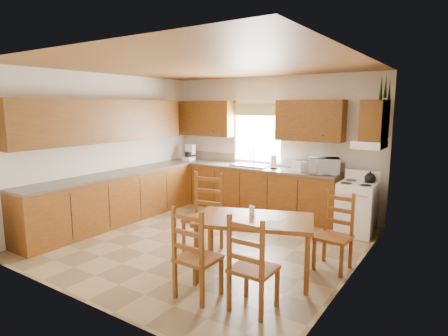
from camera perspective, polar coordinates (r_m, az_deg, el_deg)
The scene contains 35 objects.
floor at distance 6.05m, azimuth -2.81°, elevation -11.08°, with size 4.50×4.50×0.00m, color #8E7854.
ceiling at distance 5.70m, azimuth -3.03°, elevation 15.29°, with size 4.50×4.50×0.00m, color brown.
wall_left at distance 7.28m, azimuth -17.34°, elevation 2.93°, with size 4.50×4.50×0.00m, color beige.
wall_right at distance 4.75m, azimuth 19.47°, elevation -0.38°, with size 4.50×4.50×0.00m, color beige.
wall_back at distance 7.63m, azimuth 7.20°, elevation 3.56°, with size 4.50×4.50×0.00m, color beige.
wall_front at distance 4.15m, azimuth -21.71°, elevation -1.84°, with size 4.50×4.50×0.00m, color beige.
lower_cab_back at distance 7.69m, azimuth 3.55°, elevation -3.21°, with size 3.75×0.60×0.88m, color brown.
lower_cab_left at distance 7.11m, azimuth -16.38°, elevation -4.63°, with size 0.60×3.60×0.88m, color brown.
counter_back at distance 7.60m, azimuth 3.59°, elevation 0.17°, with size 3.75×0.63×0.04m, color #5A5147.
counter_left at distance 7.01m, azimuth -16.56°, elevation -0.97°, with size 0.63×3.60×0.04m, color #5A5147.
backsplash at distance 7.84m, azimuth 4.66°, elevation 1.25°, with size 3.75×0.01×0.18m, color gray.
upper_cab_back_left at distance 8.27m, azimuth -2.98°, elevation 7.57°, with size 1.41×0.33×0.75m, color brown.
upper_cab_back_right at distance 7.10m, azimuth 12.96°, elevation 7.06°, with size 1.25×0.33×0.75m, color brown.
upper_cab_left at distance 7.02m, azimuth -17.63°, elevation 6.84°, with size 0.33×3.60×0.75m, color brown.
upper_cab_stove at distance 6.34m, azimuth 21.96°, elevation 6.79°, with size 0.33×0.62×0.62m, color brown.
range_hood at distance 6.37m, azimuth 21.32°, elevation 3.41°, with size 0.44×0.62×0.12m, color white.
window_frame at distance 7.73m, azimuth 5.13°, elevation 5.16°, with size 1.13×0.02×1.18m, color white.
window_pane at distance 7.72m, azimuth 5.11°, elevation 5.15°, with size 1.05×0.01×1.10m, color white.
window_valance at distance 7.68m, azimuth 5.07°, elevation 8.87°, with size 1.19×0.01×0.24m, color #446B32.
sink_basin at distance 7.56m, azimuth 4.08°, elevation 0.42°, with size 0.75×0.45×0.04m, color silver.
pine_decal_a at distance 6.00m, azimuth 22.84°, elevation 11.22°, with size 0.22×0.22×0.36m, color #153F1D.
pine_decal_b at distance 6.32m, azimuth 23.43°, elevation 11.42°, with size 0.22×0.22×0.36m, color #153F1D.
pine_decal_c at distance 6.63m, azimuth 23.92°, elevation 10.90°, with size 0.22×0.22×0.36m, color #153F1D.
stove at distance 6.62m, azimuth 19.54°, elevation -5.93°, with size 0.57×0.59×0.85m, color white.
coffeemaker at distance 8.41m, azimuth -5.39°, elevation 2.29°, with size 0.19×0.23×0.33m, color white.
paper_towel at distance 7.31m, azimuth 7.56°, elevation 0.93°, with size 0.11×0.11×0.26m, color white.
toaster at distance 7.06m, azimuth 11.29°, elevation 0.29°, with size 0.24×0.15×0.20m, color white.
microwave at distance 6.89m, azimuth 14.99°, elevation 0.31°, with size 0.48×0.35×0.29m, color white.
dining_table at distance 4.77m, azimuth 4.64°, elevation -11.94°, with size 1.41×0.81×0.76m, color brown.
chair_near_left at distance 4.00m, azimuth 4.55°, elevation -14.13°, with size 0.44×0.41×1.04m, color brown.
chair_near_right at distance 4.24m, azimuth -3.98°, elevation -12.66°, with size 0.44×0.42×1.04m, color brown.
chair_far_left at distance 5.48m, azimuth -3.26°, elevation -6.98°, with size 0.48×0.46×1.14m, color brown.
chair_far_right at distance 5.11m, azimuth 16.35°, elevation -9.40°, with size 0.42×0.40×1.00m, color brown.
table_paper at distance 4.42m, azimuth 7.64°, elevation -8.53°, with size 0.22×0.30×0.00m, color white.
table_card at distance 4.76m, azimuth 4.29°, elevation -6.44°, with size 0.09×0.02×0.12m, color white.
Camera 1 is at (3.37, -4.55, 2.11)m, focal length 30.00 mm.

